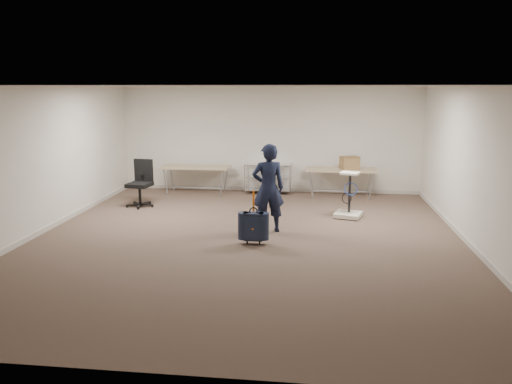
# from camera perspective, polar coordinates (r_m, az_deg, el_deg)

# --- Properties ---
(ground) EXTENTS (9.00, 9.00, 0.00)m
(ground) POSITION_cam_1_polar(r_m,az_deg,el_deg) (9.33, -1.07, -5.47)
(ground) COLOR #4E3B2F
(ground) RESTS_ON ground
(room_shell) EXTENTS (8.00, 9.00, 9.00)m
(room_shell) POSITION_cam_1_polar(r_m,az_deg,el_deg) (10.63, -0.06, -3.01)
(room_shell) COLOR white
(room_shell) RESTS_ON ground
(folding_table_left) EXTENTS (1.80, 0.75, 0.73)m
(folding_table_left) POSITION_cam_1_polar(r_m,az_deg,el_deg) (13.31, -6.89, 2.71)
(folding_table_left) COLOR tan
(folding_table_left) RESTS_ON ground
(folding_table_right) EXTENTS (1.80, 0.75, 0.73)m
(folding_table_right) POSITION_cam_1_polar(r_m,az_deg,el_deg) (12.96, 9.69, 2.37)
(folding_table_right) COLOR tan
(folding_table_right) RESTS_ON ground
(wire_shelf) EXTENTS (1.22, 0.47, 0.80)m
(wire_shelf) POSITION_cam_1_polar(r_m,az_deg,el_deg) (13.28, 1.39, 1.73)
(wire_shelf) COLOR silver
(wire_shelf) RESTS_ON ground
(person) EXTENTS (0.72, 0.57, 1.73)m
(person) POSITION_cam_1_polar(r_m,az_deg,el_deg) (9.65, 1.41, 0.43)
(person) COLOR black
(person) RESTS_ON ground
(suitcase) EXTENTS (0.36, 0.21, 0.98)m
(suitcase) POSITION_cam_1_polar(r_m,az_deg,el_deg) (8.97, -0.29, -3.94)
(suitcase) COLOR #151E2F
(suitcase) RESTS_ON ground
(office_chair) EXTENTS (0.67, 0.67, 1.10)m
(office_chair) POSITION_cam_1_polar(r_m,az_deg,el_deg) (12.17, -13.04, -0.02)
(office_chair) COLOR black
(office_chair) RESTS_ON ground
(equipment_cart) EXTENTS (0.68, 0.68, 1.00)m
(equipment_cart) POSITION_cam_1_polar(r_m,az_deg,el_deg) (11.01, 10.54, -1.55)
(equipment_cart) COLOR beige
(equipment_cart) RESTS_ON ground
(cardboard_box) EXTENTS (0.52, 0.45, 0.33)m
(cardboard_box) POSITION_cam_1_polar(r_m,az_deg,el_deg) (12.94, 10.64, 3.29)
(cardboard_box) COLOR olive
(cardboard_box) RESTS_ON folding_table_right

